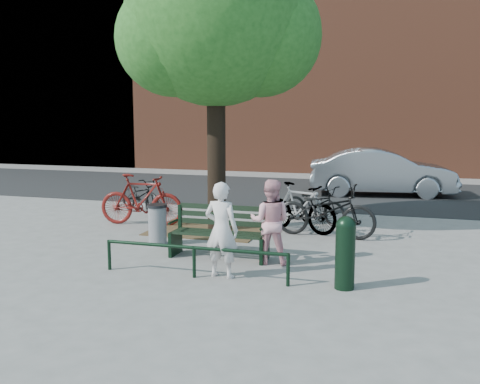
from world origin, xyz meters
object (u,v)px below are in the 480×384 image
(bollard, at_px, (345,250))
(person_left, at_px, (221,230))
(park_bench, at_px, (220,231))
(litter_bin, at_px, (157,224))
(bicycle_c, at_px, (315,204))
(parked_car, at_px, (382,172))
(person_right, at_px, (270,222))

(bollard, bearing_deg, person_left, 179.49)
(park_bench, xyz_separation_m, litter_bin, (-1.48, 0.52, -0.07))
(person_left, height_order, bicycle_c, person_left)
(person_left, xyz_separation_m, parked_car, (2.11, 9.53, -0.03))
(person_right, height_order, litter_bin, person_right)
(person_right, xyz_separation_m, litter_bin, (-2.43, 0.65, -0.32))
(litter_bin, bearing_deg, bicycle_c, 48.31)
(bollard, xyz_separation_m, parked_car, (0.20, 9.54, 0.15))
(park_bench, height_order, bollard, bollard)
(bollard, height_order, parked_car, parked_car)
(bicycle_c, bearing_deg, person_left, -160.42)
(litter_bin, xyz_separation_m, bicycle_c, (2.65, 2.97, 0.04))
(litter_bin, distance_m, parked_car, 8.84)
(person_right, bearing_deg, bollard, 139.41)
(person_right, height_order, bicycle_c, person_right)
(person_left, height_order, person_right, person_left)
(person_left, distance_m, litter_bin, 2.53)
(person_left, bearing_deg, park_bench, -63.60)
(bicycle_c, bearing_deg, parked_car, 13.64)
(park_bench, xyz_separation_m, person_right, (0.95, -0.13, 0.25))
(bollard, bearing_deg, person_right, 143.43)
(person_left, bearing_deg, parked_car, -95.79)
(bollard, relative_size, litter_bin, 1.36)
(person_left, relative_size, bollard, 1.39)
(bicycle_c, relative_size, parked_car, 0.38)
(bollard, bearing_deg, park_bench, 153.70)
(bollard, distance_m, parked_car, 9.55)
(person_right, relative_size, bicycle_c, 0.85)
(litter_bin, distance_m, bicycle_c, 3.98)
(litter_bin, relative_size, parked_car, 0.18)
(person_left, height_order, parked_car, person_left)
(person_left, relative_size, person_right, 1.04)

